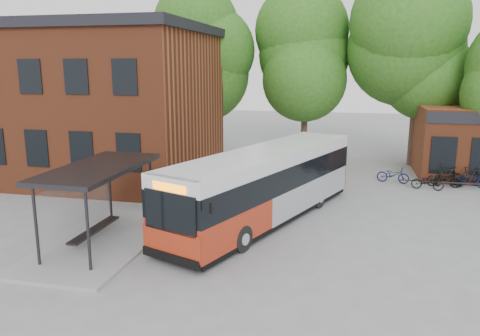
% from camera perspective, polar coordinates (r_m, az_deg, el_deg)
% --- Properties ---
extents(ground, '(100.00, 100.00, 0.00)m').
position_cam_1_polar(ground, '(17.11, -1.22, -9.22)').
color(ground, gray).
extents(station_building, '(18.40, 10.40, 8.50)m').
position_cam_1_polar(station_building, '(29.78, -21.87, 7.57)').
color(station_building, brown).
rests_on(station_building, ground).
extents(bus_shelter, '(3.60, 7.00, 2.90)m').
position_cam_1_polar(bus_shelter, '(17.39, -16.65, -4.34)').
color(bus_shelter, '#2A2A2D').
rests_on(bus_shelter, ground).
extents(bike_rail, '(5.20, 0.10, 0.38)m').
position_cam_1_polar(bike_rail, '(26.67, 24.21, -1.96)').
color(bike_rail, '#2A2A2D').
rests_on(bike_rail, ground).
extents(tree_0, '(7.92, 7.92, 11.00)m').
position_cam_1_polar(tree_0, '(32.95, -4.60, 10.98)').
color(tree_0, '#275917').
rests_on(tree_0, ground).
extents(tree_1, '(7.92, 7.92, 10.40)m').
position_cam_1_polar(tree_1, '(32.56, 7.98, 10.35)').
color(tree_1, '#275917').
rests_on(tree_1, ground).
extents(tree_2, '(7.92, 7.92, 11.00)m').
position_cam_1_polar(tree_2, '(31.68, 20.74, 10.17)').
color(tree_2, '#275917').
rests_on(tree_2, ground).
extents(city_bus, '(6.50, 11.74, 2.96)m').
position_cam_1_polar(city_bus, '(19.18, 3.14, -2.18)').
color(city_bus, '#AA2D15').
rests_on(city_bus, ground).
extents(bicycle_0, '(1.79, 0.94, 0.89)m').
position_cam_1_polar(bicycle_0, '(26.92, 18.15, -0.78)').
color(bicycle_0, '#050A43').
rests_on(bicycle_0, ground).
extents(bicycle_2, '(1.66, 0.85, 0.83)m').
position_cam_1_polar(bicycle_2, '(26.03, 21.89, -1.58)').
color(bicycle_2, black).
rests_on(bicycle_2, ground).
extents(bicycle_3, '(1.84, 1.21, 1.08)m').
position_cam_1_polar(bicycle_3, '(27.24, 23.92, -0.89)').
color(bicycle_3, black).
rests_on(bicycle_3, ground).
extents(bicycle_4, '(1.77, 0.81, 0.90)m').
position_cam_1_polar(bicycle_4, '(26.93, 23.61, -1.21)').
color(bicycle_4, black).
rests_on(bicycle_4, ground).
extents(bicycle_5, '(1.85, 1.21, 1.08)m').
position_cam_1_polar(bicycle_5, '(27.51, 26.22, -0.98)').
color(bicycle_5, black).
rests_on(bicycle_5, ground).
extents(bicycle_6, '(1.68, 0.97, 0.83)m').
position_cam_1_polar(bicycle_6, '(27.52, 26.37, -1.26)').
color(bicycle_6, navy).
rests_on(bicycle_6, ground).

